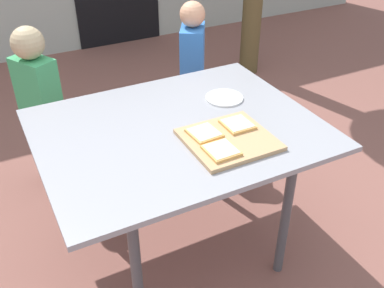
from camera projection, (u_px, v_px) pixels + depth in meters
ground_plane at (181, 245)px, 2.38m from camera, size 16.00×16.00×0.00m
dining_table at (178, 141)px, 2.01m from camera, size 1.23×0.98×0.74m
cutting_board at (229, 140)px, 1.87m from camera, size 0.36×0.34×0.02m
pizza_slice_far_right at (237, 124)px, 1.94m from camera, size 0.12×0.13×0.02m
pizza_slice_far_left at (204, 133)px, 1.88m from camera, size 0.13×0.14×0.02m
pizza_slice_near_left at (221, 150)px, 1.77m from camera, size 0.13×0.13×0.02m
plate_white_right at (224, 98)px, 2.19m from camera, size 0.19×0.19×0.01m
child_left at (40, 100)px, 2.51m from camera, size 0.24×0.28×1.01m
child_right at (192, 72)px, 2.84m from camera, size 0.24×0.28×1.03m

